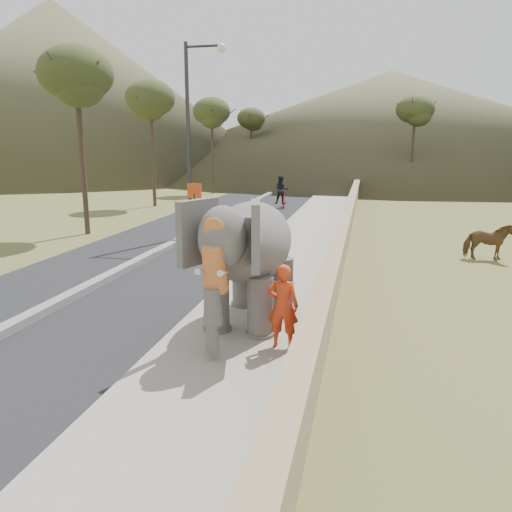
{
  "coord_description": "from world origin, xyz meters",
  "views": [
    {
      "loc": [
        2.41,
        -6.53,
        4.02
      ],
      "look_at": [
        0.2,
        3.44,
        1.7
      ],
      "focal_mm": 35.0,
      "sensor_mm": 36.0,
      "label": 1
    }
  ],
  "objects": [
    {
      "name": "ground",
      "position": [
        0.0,
        0.0,
        0.0
      ],
      "size": [
        160.0,
        160.0,
        0.0
      ],
      "primitive_type": "plane",
      "color": "olive",
      "rests_on": "ground"
    },
    {
      "name": "road",
      "position": [
        -5.0,
        10.0,
        0.01
      ],
      "size": [
        7.0,
        120.0,
        0.03
      ],
      "primitive_type": "cube",
      "color": "black",
      "rests_on": "ground"
    },
    {
      "name": "median",
      "position": [
        -5.0,
        10.0,
        0.11
      ],
      "size": [
        0.35,
        120.0,
        0.22
      ],
      "primitive_type": "cube",
      "color": "black",
      "rests_on": "ground"
    },
    {
      "name": "walkway",
      "position": [
        0.0,
        10.0,
        0.07
      ],
      "size": [
        3.0,
        120.0,
        0.15
      ],
      "primitive_type": "cube",
      "color": "#9E9687",
      "rests_on": "ground"
    },
    {
      "name": "parapet",
      "position": [
        1.65,
        10.0,
        0.55
      ],
      "size": [
        0.3,
        120.0,
        1.1
      ],
      "primitive_type": "cube",
      "color": "tan",
      "rests_on": "ground"
    },
    {
      "name": "lamppost",
      "position": [
        -4.69,
        13.81,
        4.87
      ],
      "size": [
        1.76,
        0.36,
        8.0
      ],
      "color": "#303035",
      "rests_on": "ground"
    },
    {
      "name": "signboard",
      "position": [
        -4.5,
        12.95,
        1.64
      ],
      "size": [
        0.6,
        0.08,
        2.4
      ],
      "color": "#2D2D33",
      "rests_on": "ground"
    },
    {
      "name": "cow",
      "position": [
        6.62,
        11.84,
        0.66
      ],
      "size": [
        1.58,
        0.77,
        1.32
      ],
      "primitive_type": "imported",
      "rotation": [
        0.0,
        0.0,
        1.61
      ],
      "color": "brown",
      "rests_on": "ground"
    },
    {
      "name": "hill_left",
      "position": [
        -38.0,
        55.0,
        11.0
      ],
      "size": [
        60.0,
        60.0,
        22.0
      ],
      "primitive_type": "cone",
      "color": "brown",
      "rests_on": "ground"
    },
    {
      "name": "hill_far",
      "position": [
        5.0,
        70.0,
        7.0
      ],
      "size": [
        80.0,
        80.0,
        14.0
      ],
      "primitive_type": "cone",
      "color": "brown",
      "rests_on": "ground"
    },
    {
      "name": "elephant_and_man",
      "position": [
        0.02,
        3.81,
        1.53
      ],
      "size": [
        2.38,
        3.99,
        2.78
      ],
      "color": "slate",
      "rests_on": "ground"
    },
    {
      "name": "motorcyclist",
      "position": [
        -2.73,
        24.36,
        0.85
      ],
      "size": [
        1.04,
        1.66,
        2.04
      ],
      "color": "maroon",
      "rests_on": "ground"
    },
    {
      "name": "trees",
      "position": [
        -0.88,
        26.69,
        3.89
      ],
      "size": [
        47.27,
        44.39,
        8.33
      ],
      "color": "#473828",
      "rests_on": "ground"
    }
  ]
}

